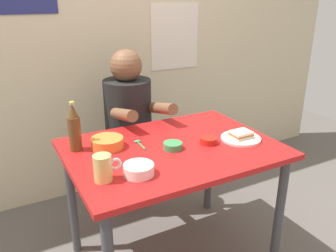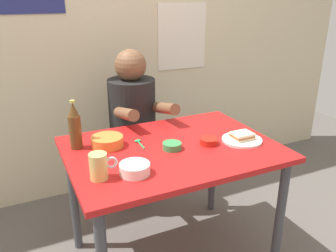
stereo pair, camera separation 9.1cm
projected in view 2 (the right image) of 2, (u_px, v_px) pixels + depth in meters
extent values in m
cube|color=beige|center=(110.00, 23.00, 2.52)|extent=(4.40, 0.08, 2.60)
cube|color=silver|center=(182.00, 37.00, 2.75)|extent=(0.42, 0.01, 0.51)
cube|color=red|center=(172.00, 149.00, 1.83)|extent=(1.10, 0.80, 0.03)
cylinder|color=#3F3F44|center=(280.00, 218.00, 1.87)|extent=(0.05, 0.05, 0.71)
cylinder|color=#3F3F44|center=(74.00, 198.00, 2.06)|extent=(0.05, 0.05, 0.71)
cylinder|color=#3F3F44|center=(213.00, 166.00, 2.45)|extent=(0.05, 0.05, 0.71)
cylinder|color=#4C4C51|center=(135.00, 180.00, 2.55)|extent=(0.08, 0.08, 0.41)
cylinder|color=maroon|center=(134.00, 153.00, 2.47)|extent=(0.34, 0.34, 0.04)
cylinder|color=black|center=(133.00, 116.00, 2.37)|extent=(0.32, 0.32, 0.52)
sphere|color=brown|center=(131.00, 65.00, 2.25)|extent=(0.21, 0.21, 0.21)
cylinder|color=brown|center=(126.00, 114.00, 2.07)|extent=(0.07, 0.31, 0.14)
cylinder|color=brown|center=(165.00, 108.00, 2.17)|extent=(0.07, 0.31, 0.14)
cylinder|color=silver|center=(242.00, 140.00, 1.89)|extent=(0.22, 0.22, 0.01)
cube|color=beige|center=(242.00, 138.00, 1.89)|extent=(0.11, 0.09, 0.01)
cube|color=#9E592D|center=(242.00, 136.00, 1.89)|extent=(0.11, 0.09, 0.01)
cube|color=beige|center=(242.00, 134.00, 1.88)|extent=(0.11, 0.09, 0.01)
cylinder|color=#D1BC66|center=(98.00, 166.00, 1.49)|extent=(0.08, 0.08, 0.12)
torus|color=silver|center=(111.00, 163.00, 1.51)|extent=(0.06, 0.01, 0.06)
cylinder|color=#593819|center=(75.00, 132.00, 1.78)|extent=(0.06, 0.06, 0.18)
cone|color=#593819|center=(73.00, 109.00, 1.74)|extent=(0.05, 0.05, 0.07)
cylinder|color=#BFB74C|center=(72.00, 101.00, 1.72)|extent=(0.03, 0.03, 0.01)
cylinder|color=orange|center=(107.00, 141.00, 1.82)|extent=(0.17, 0.17, 0.05)
cylinder|color=#B25B2D|center=(107.00, 139.00, 1.82)|extent=(0.14, 0.14, 0.02)
cylinder|color=#B21E14|center=(209.00, 141.00, 1.85)|extent=(0.10, 0.10, 0.03)
cylinder|color=maroon|center=(209.00, 140.00, 1.85)|extent=(0.08, 0.08, 0.02)
cylinder|color=#388C4C|center=(172.00, 146.00, 1.79)|extent=(0.10, 0.10, 0.03)
cylinder|color=#5B643A|center=(172.00, 145.00, 1.79)|extent=(0.08, 0.08, 0.02)
cylinder|color=silver|center=(135.00, 169.00, 1.54)|extent=(0.14, 0.14, 0.05)
cylinder|color=tan|center=(135.00, 167.00, 1.54)|extent=(0.11, 0.11, 0.02)
cylinder|color=#26A559|center=(141.00, 145.00, 1.84)|extent=(0.01, 0.11, 0.01)
ellipsoid|color=#26A559|center=(138.00, 141.00, 1.89)|extent=(0.04, 0.02, 0.01)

